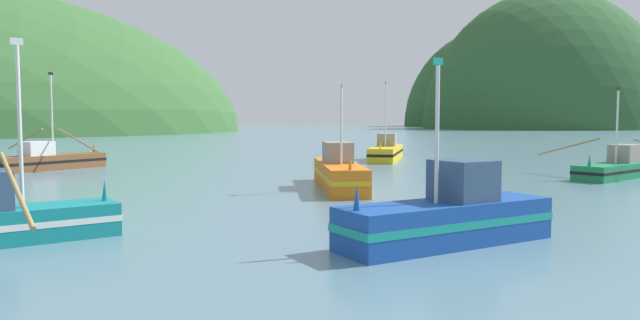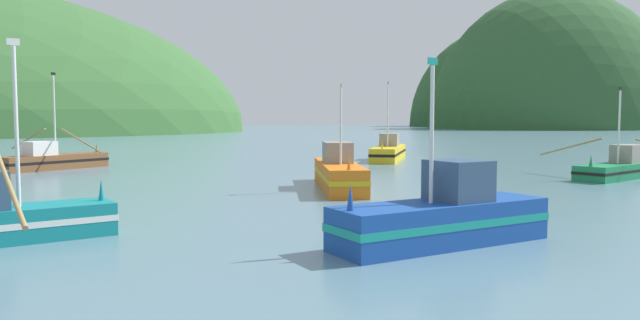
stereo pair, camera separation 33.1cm
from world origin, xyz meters
name	(u,v)px [view 2 (the right image)]	position (x,y,z in m)	size (l,w,h in m)	color
hill_mid_right	(501,126)	(136.50, 244.27, 0.00)	(88.83, 71.07, 93.41)	#2D562D
hill_far_right	(552,128)	(120.43, 181.97, 0.00)	(92.52, 74.02, 100.04)	#2D562D
fishing_boat_green	(619,168)	(15.09, 24.35, 0.66)	(7.78, 9.51, 5.69)	#197A47
fishing_boat_orange	(338,172)	(-3.33, 23.50, 0.85)	(3.29, 9.51, 5.54)	orange
fishing_boat_yellow	(389,151)	(6.67, 43.12, 0.78)	(6.53, 10.18, 6.97)	gold
fishing_boat_blue	(443,217)	(-3.96, 9.14, 0.82)	(7.33, 3.87, 5.50)	#19479E
fishing_boat_brown	(52,160)	(-20.82, 39.46, 0.71)	(7.83, 8.22, 7.11)	brown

